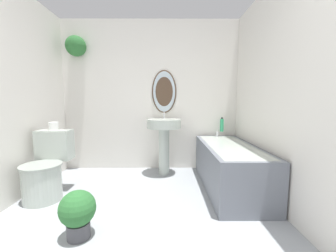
{
  "coord_description": "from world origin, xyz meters",
  "views": [
    {
      "loc": [
        0.27,
        -0.53,
        1.1
      ],
      "look_at": [
        0.28,
        1.77,
        0.83
      ],
      "focal_mm": 22.0,
      "sensor_mm": 36.0,
      "label": 1
    }
  ],
  "objects_px": {
    "bathtub": "(229,166)",
    "toilet": "(46,170)",
    "pedestal_sink": "(164,133)",
    "shampoo_bottle": "(222,125)",
    "toilet_paper_roll": "(54,126)",
    "potted_plant": "(78,212)"
  },
  "relations": [
    {
      "from": "pedestal_sink",
      "to": "toilet_paper_roll",
      "type": "bearing_deg",
      "value": -157.55
    },
    {
      "from": "toilet",
      "to": "bathtub",
      "type": "xyz_separation_m",
      "value": [
        2.19,
        0.25,
        -0.03
      ]
    },
    {
      "from": "pedestal_sink",
      "to": "shampoo_bottle",
      "type": "bearing_deg",
      "value": 11.08
    },
    {
      "from": "bathtub",
      "to": "toilet",
      "type": "bearing_deg",
      "value": -173.56
    },
    {
      "from": "pedestal_sink",
      "to": "potted_plant",
      "type": "distance_m",
      "value": 1.7
    },
    {
      "from": "toilet",
      "to": "toilet_paper_roll",
      "type": "distance_m",
      "value": 0.53
    },
    {
      "from": "toilet_paper_roll",
      "to": "shampoo_bottle",
      "type": "bearing_deg",
      "value": 18.0
    },
    {
      "from": "shampoo_bottle",
      "to": "potted_plant",
      "type": "bearing_deg",
      "value": -133.45
    },
    {
      "from": "pedestal_sink",
      "to": "shampoo_bottle",
      "type": "xyz_separation_m",
      "value": [
        0.92,
        0.18,
        0.11
      ]
    },
    {
      "from": "bathtub",
      "to": "shampoo_bottle",
      "type": "relative_size",
      "value": 6.79
    },
    {
      "from": "toilet",
      "to": "bathtub",
      "type": "relative_size",
      "value": 0.5
    },
    {
      "from": "bathtub",
      "to": "potted_plant",
      "type": "bearing_deg",
      "value": -146.94
    },
    {
      "from": "toilet_paper_roll",
      "to": "pedestal_sink",
      "type": "bearing_deg",
      "value": 22.45
    },
    {
      "from": "bathtub",
      "to": "toilet_paper_roll",
      "type": "height_order",
      "value": "toilet_paper_roll"
    },
    {
      "from": "bathtub",
      "to": "toilet_paper_roll",
      "type": "xyz_separation_m",
      "value": [
        -2.19,
        -0.04,
        0.52
      ]
    },
    {
      "from": "shampoo_bottle",
      "to": "potted_plant",
      "type": "distance_m",
      "value": 2.38
    },
    {
      "from": "bathtub",
      "to": "toilet_paper_roll",
      "type": "relative_size",
      "value": 13.89
    },
    {
      "from": "shampoo_bottle",
      "to": "bathtub",
      "type": "bearing_deg",
      "value": -96.52
    },
    {
      "from": "toilet",
      "to": "shampoo_bottle",
      "type": "distance_m",
      "value": 2.5
    },
    {
      "from": "bathtub",
      "to": "toilet_paper_roll",
      "type": "distance_m",
      "value": 2.25
    },
    {
      "from": "pedestal_sink",
      "to": "bathtub",
      "type": "distance_m",
      "value": 1.05
    },
    {
      "from": "toilet",
      "to": "pedestal_sink",
      "type": "height_order",
      "value": "pedestal_sink"
    }
  ]
}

